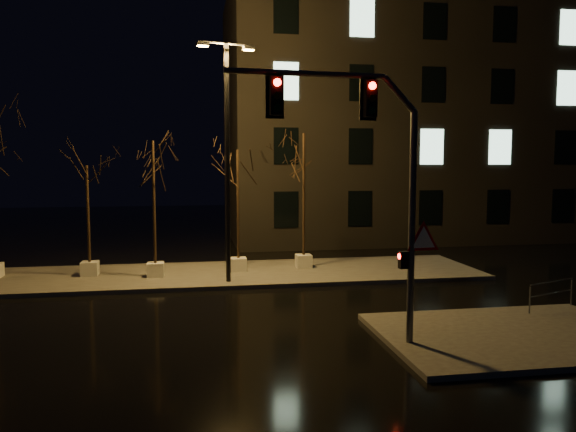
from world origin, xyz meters
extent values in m
plane|color=black|center=(0.00, 0.00, 0.00)|extent=(90.00, 90.00, 0.00)
cube|color=#47453F|center=(0.00, 6.00, 0.07)|extent=(22.00, 5.00, 0.15)
cube|color=#47453F|center=(7.50, -3.50, 0.07)|extent=(7.00, 5.00, 0.15)
cube|color=black|center=(14.00, 18.00, 7.50)|extent=(25.00, 12.00, 15.00)
cube|color=silver|center=(-4.92, 6.37, 0.43)|extent=(0.65, 0.65, 0.55)
cylinder|color=black|center=(-4.92, 6.37, 2.62)|extent=(0.11, 0.11, 3.84)
cube|color=silver|center=(-2.31, 5.67, 0.43)|extent=(0.65, 0.65, 0.55)
cylinder|color=black|center=(-2.31, 5.67, 3.10)|extent=(0.11, 0.11, 4.79)
cube|color=silver|center=(1.03, 6.28, 0.43)|extent=(0.65, 0.65, 0.55)
cylinder|color=black|center=(1.03, 6.28, 2.94)|extent=(0.11, 0.11, 4.47)
cube|color=silver|center=(3.86, 6.60, 0.43)|extent=(0.65, 0.65, 0.55)
cylinder|color=black|center=(3.86, 6.60, 3.29)|extent=(0.11, 0.11, 5.18)
cylinder|color=#515358|center=(4.50, -3.77, 3.01)|extent=(0.17, 0.17, 5.72)
cylinder|color=#515358|center=(1.80, -3.99, 6.67)|extent=(3.81, 0.44, 0.13)
cube|color=black|center=(3.36, -3.86, 6.15)|extent=(0.30, 0.23, 0.86)
cube|color=black|center=(1.08, -4.05, 6.15)|extent=(0.30, 0.23, 0.86)
cube|color=black|center=(4.29, -3.79, 2.25)|extent=(0.22, 0.19, 0.43)
cone|color=red|center=(4.79, -3.79, 2.73)|extent=(0.99, 0.11, 0.99)
sphere|color=#FF0C07|center=(4.50, -3.77, 6.44)|extent=(0.17, 0.17, 0.17)
cylinder|color=black|center=(0.48, 4.28, 4.57)|extent=(0.18, 0.18, 8.84)
cylinder|color=black|center=(0.48, 4.28, 8.99)|extent=(1.90, 0.58, 0.09)
cube|color=#F69F31|center=(-0.37, 4.05, 8.86)|extent=(0.49, 0.35, 0.18)
cube|color=#F69F31|center=(1.34, 4.51, 8.86)|extent=(0.49, 0.35, 0.18)
cylinder|color=#515358|center=(9.06, -1.83, 0.56)|extent=(0.05, 0.05, 0.81)
cylinder|color=#515358|center=(10.94, -1.17, 0.56)|extent=(0.05, 0.05, 0.81)
cylinder|color=#515358|center=(10.00, -1.50, 1.01)|extent=(1.89, 0.70, 0.04)
cylinder|color=#515358|center=(10.00, -1.50, 0.65)|extent=(1.89, 0.70, 0.04)
camera|label=1|loc=(-0.84, -16.79, 4.64)|focal=35.00mm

